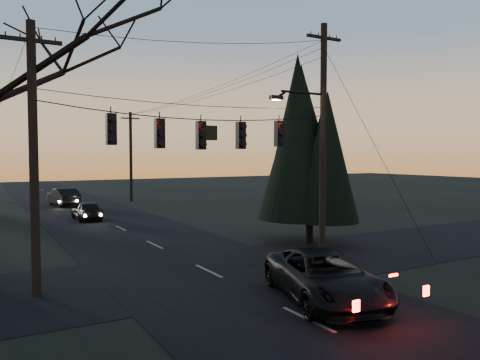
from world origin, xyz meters
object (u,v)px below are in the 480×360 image
evergreen_right (310,148)px  sedan_oncoming_b (63,197)px  suv_near (325,277)px  sedan_oncoming_a (87,210)px  utility_pole_right (322,256)px  utility_pole_far_r (131,201)px  utility_pole_left (37,295)px

evergreen_right → sedan_oncoming_b: size_ratio=1.78×
suv_near → sedan_oncoming_a: suv_near is taller
utility_pole_right → sedan_oncoming_a: size_ratio=2.63×
utility_pole_right → sedan_oncoming_b: utility_pole_right is taller
evergreen_right → sedan_oncoming_a: size_ratio=2.17×
evergreen_right → suv_near: 10.24m
sedan_oncoming_a → sedan_oncoming_b: sedan_oncoming_b is taller
utility_pole_right → evergreen_right: size_ratio=1.21×
utility_pole_right → sedan_oncoming_b: 27.78m
utility_pole_far_r → suv_near: bearing=-97.0°
utility_pole_left → sedan_oncoming_a: 17.67m
utility_pole_right → sedan_oncoming_a: bearing=110.8°
utility_pole_far_r → sedan_oncoming_b: (-6.30, -0.95, 0.77)m
evergreen_right → suv_near: bearing=-125.6°
suv_near → sedan_oncoming_b: (-2.23, 32.05, 0.03)m
suv_near → utility_pole_far_r: bearing=99.2°
utility_pole_right → suv_near: size_ratio=1.90×
sedan_oncoming_b → sedan_oncoming_a: bearing=81.8°
utility_pole_far_r → suv_near: (-4.07, -33.00, 0.73)m
utility_pole_right → sedan_oncoming_b: bearing=103.1°
suv_near → sedan_oncoming_a: bearing=112.4°
sedan_oncoming_b → utility_pole_right: bearing=95.6°
utility_pole_left → suv_near: bearing=-33.9°
utility_pole_right → sedan_oncoming_a: 18.11m
suv_near → utility_pole_right: bearing=67.1°
utility_pole_left → sedan_oncoming_b: (5.20, 27.05, 0.77)m
evergreen_right → suv_near: (-5.48, -7.66, -4.00)m
utility_pole_left → sedan_oncoming_b: bearing=79.1°
utility_pole_left → utility_pole_far_r: size_ratio=1.00×
utility_pole_left → suv_near: (7.43, -5.00, 0.73)m
utility_pole_right → utility_pole_far_r: utility_pole_right is taller
utility_pole_far_r → evergreen_right: (1.41, -25.34, 4.73)m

